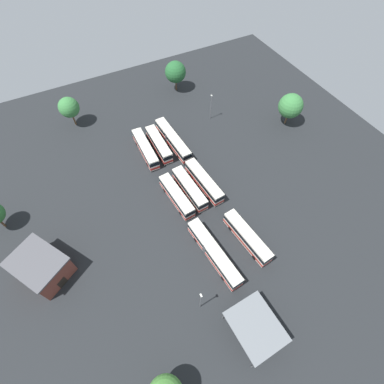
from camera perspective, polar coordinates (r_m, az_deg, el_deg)
The scene contains 18 objects.
ground_plane at distance 66.90m, azimuth -0.32°, elevation -0.21°, with size 113.62×113.62×0.00m, color black.
bus_row0_slot0 at distance 74.50m, azimuth -9.37°, elevation 8.60°, with size 13.15×2.84×3.54m.
bus_row0_slot1 at distance 75.18m, azimuth -6.68°, elevation 9.56°, with size 12.22×2.68×3.54m.
bus_row0_slot2 at distance 76.04m, azimuth -3.88°, elevation 10.49°, with size 15.77×3.30×3.54m.
bus_row1_slot0 at distance 64.21m, azimuth -3.13°, elevation -0.83°, with size 12.14×3.47×3.54m.
bus_row1_slot1 at distance 65.35m, azimuth -0.48°, elevation 0.71°, with size 12.26×3.26×3.54m.
bus_row1_slot2 at distance 66.67m, azimuth 2.43°, elevation 2.16°, with size 13.16×3.53×3.54m.
bus_row2_slot0 at distance 57.66m, azimuth 4.40°, elevation -12.08°, with size 15.83×3.91×3.54m.
bus_row2_slot2 at distance 60.01m, azimuth 11.07°, elevation -8.90°, with size 12.96×3.84×3.54m.
depot_building at distance 62.44m, azimuth -28.12°, elevation -13.15°, with size 12.59×11.79×5.46m.
maintenance_shelter at distance 52.76m, azimuth 12.82°, elevation -24.94°, with size 9.44×7.87×3.97m.
lamp_post_mid_lot at distance 82.55m, azimuth 3.83°, elevation 16.91°, with size 0.56×0.28×7.82m.
lamp_post_by_building at distance 52.22m, azimuth 1.74°, elevation -21.05°, with size 0.56×0.28×7.43m.
tree_east_edge at distance 84.08m, azimuth 19.27°, elevation 16.07°, with size 6.57×6.57×9.26m.
tree_northeast at distance 86.03m, azimuth -23.58°, elevation 15.36°, with size 5.48×5.48×8.63m.
tree_west_edge at distance 92.82m, azimuth -3.36°, elevation 23.00°, with size 6.33×6.33×9.30m.
puddle_near_shelter at distance 79.63m, azimuth -3.19°, elevation 11.16°, with size 1.89×1.89×0.01m, color black.
puddle_front_lane at distance 64.92m, azimuth 3.06°, elevation -2.88°, with size 2.00×2.00×0.01m, color black.
Camera 1 is at (34.35, -17.42, 54.70)m, focal length 26.45 mm.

